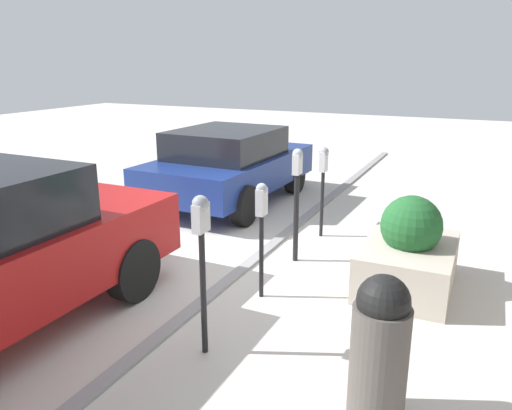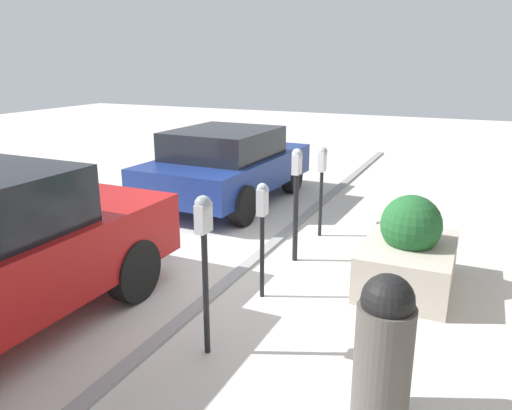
% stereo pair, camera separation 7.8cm
% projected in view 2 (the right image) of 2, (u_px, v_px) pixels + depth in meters
% --- Properties ---
extents(ground_plane, '(40.00, 40.00, 0.00)m').
position_uv_depth(ground_plane, '(247.00, 272.00, 6.59)').
color(ground_plane, beige).
extents(curb_strip, '(19.00, 0.16, 0.04)m').
position_uv_depth(curb_strip, '(241.00, 270.00, 6.61)').
color(curb_strip, gray).
rests_on(curb_strip, ground_plane).
extents(parking_meter_nearest, '(0.18, 0.15, 1.56)m').
position_uv_depth(parking_meter_nearest, '(204.00, 240.00, 4.47)').
color(parking_meter_nearest, black).
rests_on(parking_meter_nearest, ground_plane).
extents(parking_meter_second, '(0.15, 0.13, 1.38)m').
position_uv_depth(parking_meter_second, '(262.00, 216.00, 5.64)').
color(parking_meter_second, black).
rests_on(parking_meter_second, ground_plane).
extents(parking_meter_middle, '(0.16, 0.14, 1.58)m').
position_uv_depth(parking_meter_middle, '(296.00, 189.00, 6.69)').
color(parking_meter_middle, black).
rests_on(parking_meter_middle, ground_plane).
extents(parking_meter_fourth, '(0.18, 0.15, 1.43)m').
position_uv_depth(parking_meter_fourth, '(322.00, 170.00, 7.66)').
color(parking_meter_fourth, black).
rests_on(parking_meter_fourth, ground_plane).
extents(planter_box, '(1.52, 1.05, 1.16)m').
position_uv_depth(planter_box, '(408.00, 253.00, 6.06)').
color(planter_box, '#B2A899').
rests_on(planter_box, ground_plane).
extents(parked_car_middle, '(3.90, 2.06, 1.45)m').
position_uv_depth(parked_car_middle, '(227.00, 164.00, 9.61)').
color(parked_car_middle, navy).
rests_on(parked_car_middle, ground_plane).
extents(trash_bin, '(0.44, 0.44, 1.20)m').
position_uv_depth(trash_bin, '(384.00, 347.00, 3.78)').
color(trash_bin, '#514C47').
rests_on(trash_bin, ground_plane).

